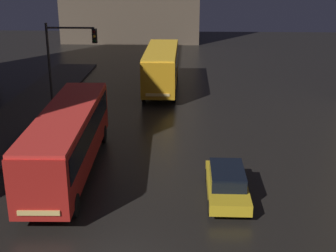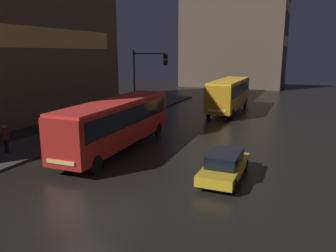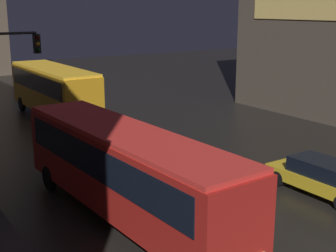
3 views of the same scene
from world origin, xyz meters
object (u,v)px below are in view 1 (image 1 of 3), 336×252
at_px(traffic_light_main, 65,56).
at_px(bus_near, 68,135).
at_px(bus_far, 161,65).
at_px(car_taxi, 227,183).

bearing_deg(traffic_light_main, bus_near, -76.02).
distance_m(bus_far, car_taxi, 19.26).
relative_size(bus_far, traffic_light_main, 1.57).
xyz_separation_m(bus_far, car_taxi, (4.00, -18.79, -1.39)).
bearing_deg(traffic_light_main, bus_far, 55.62).
distance_m(bus_near, car_taxi, 8.10).
xyz_separation_m(bus_far, traffic_light_main, (-5.69, -8.32, 2.24)).
height_order(bus_near, traffic_light_main, traffic_light_main).
bearing_deg(traffic_light_main, car_taxi, -47.23).
bearing_deg(car_taxi, bus_near, -16.87).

